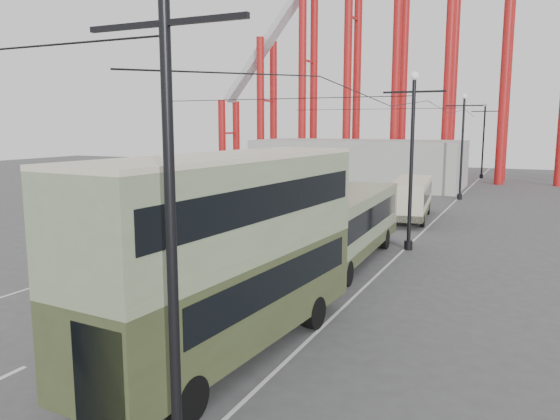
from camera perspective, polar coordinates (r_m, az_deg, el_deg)
The scene contains 11 objects.
ground at distance 17.03m, azimuth -20.45°, elevation -14.54°, with size 160.00×160.00×0.00m, color #454547.
road_markings at distance 33.55m, azimuth 2.98°, elevation -2.50°, with size 12.52×120.00×0.01m.
lamp_post_near at distance 9.81m, azimuth -11.89°, elevation 16.04°, with size 3.20×0.44×10.80m.
lamp_post_mid at distance 29.47m, azimuth 13.57°, elevation 4.86°, with size 3.20×0.44×9.32m.
lamp_post_far at distance 51.19m, azimuth 18.49°, elevation 6.24°, with size 3.20×0.44×9.32m.
lamp_post_distant at distance 73.08m, azimuth 20.48°, elevation 6.79°, with size 3.20×0.44×9.32m.
fairground_shed at distance 60.52m, azimuth 8.16°, elevation 4.88°, with size 22.00×10.00×5.00m, color #9E9E99.
double_decker_bus at distance 15.47m, azimuth -5.22°, elevation -3.68°, with size 3.54×11.01×5.82m.
single_decker_green at distance 26.61m, azimuth 6.87°, elevation -1.44°, with size 3.14×11.87×3.33m.
single_decker_cream at distance 39.64m, azimuth 13.57°, elevation 1.32°, with size 3.25×9.19×2.80m.
pedestrian at distance 24.84m, azimuth -5.50°, elevation -4.71°, with size 0.58×0.38×1.59m, color black.
Camera 1 is at (11.37, -10.83, 6.60)m, focal length 35.00 mm.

